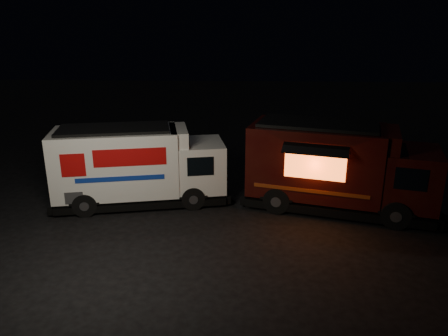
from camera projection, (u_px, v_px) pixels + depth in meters
ground at (204, 230)px, 15.35m from camera, size 80.00×80.00×0.00m
white_truck at (141, 165)px, 17.26m from camera, size 7.26×3.69×3.14m
red_truck at (341, 167)px, 16.63m from camera, size 7.72×4.52×3.38m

